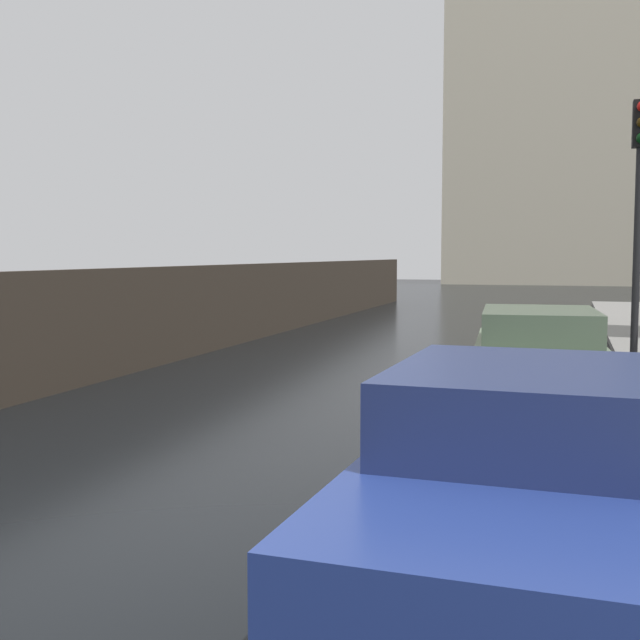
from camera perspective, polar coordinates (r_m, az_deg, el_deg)
ground at (r=6.01m, az=-15.39°, el=-15.80°), size 120.00×120.00×0.00m
car_green_near_kerb at (r=11.07m, az=15.40°, el=-2.58°), size 2.03×4.58×1.35m
car_blue_mid_road at (r=5.32m, az=14.09°, el=-10.44°), size 1.99×4.40×1.38m
traffic_light at (r=14.09m, az=21.85°, el=8.91°), size 0.26×0.39×4.42m
distant_tower at (r=60.38m, az=16.46°, el=14.36°), size 14.39×9.48×24.74m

